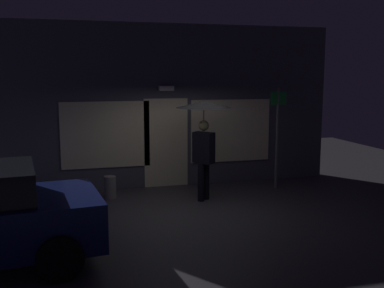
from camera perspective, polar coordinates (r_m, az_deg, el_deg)
ground_plane at (r=9.51m, az=-0.50°, el=-8.30°), size 18.00×18.00×0.00m
building_facade at (r=11.41m, az=-3.47°, el=4.67°), size 8.70×0.48×4.01m
person_with_umbrella at (r=9.94m, az=1.49°, el=2.55°), size 1.22×1.22×2.21m
street_sign_post at (r=11.24m, az=10.64°, el=1.47°), size 0.40×0.07×2.47m
sidewalk_bollard at (r=10.49m, az=-10.22°, el=-5.36°), size 0.27×0.27×0.51m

